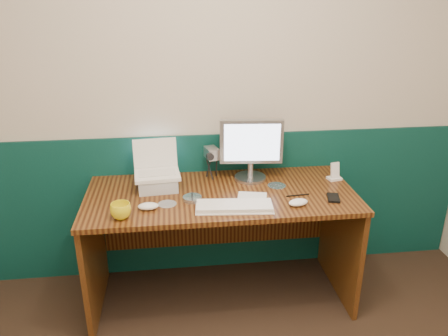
{
  "coord_description": "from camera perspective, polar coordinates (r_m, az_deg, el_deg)",
  "views": [
    {
      "loc": [
        -0.27,
        -0.96,
        1.86
      ],
      "look_at": [
        -0.0,
        1.23,
        0.97
      ],
      "focal_mm": 35.0,
      "sensor_mm": 36.0,
      "label": 1
    }
  ],
  "objects": [
    {
      "name": "desk",
      "position": [
        2.78,
        -0.38,
        -10.26
      ],
      "size": [
        1.6,
        0.7,
        0.75
      ],
      "primitive_type": "cube",
      "color": "black",
      "rests_on": "ground"
    },
    {
      "name": "pda",
      "position": [
        2.6,
        14.1,
        -3.8
      ],
      "size": [
        0.09,
        0.13,
        0.01
      ],
      "primitive_type": "cube",
      "rotation": [
        0.0,
        0.0,
        -0.25
      ],
      "color": "black",
      "rests_on": "desk"
    },
    {
      "name": "mouse_right",
      "position": [
        2.48,
        9.67,
        -4.45
      ],
      "size": [
        0.13,
        0.09,
        0.04
      ],
      "primitive_type": "ellipsoid",
      "rotation": [
        0.0,
        0.0,
        0.22
      ],
      "color": "white",
      "rests_on": "desk"
    },
    {
      "name": "keyboard",
      "position": [
        2.41,
        1.35,
        -5.1
      ],
      "size": [
        0.43,
        0.18,
        0.02
      ],
      "primitive_type": "cube",
      "rotation": [
        0.0,
        0.0,
        -0.09
      ],
      "color": "white",
      "rests_on": "desk"
    },
    {
      "name": "papers",
      "position": [
        2.56,
        3.71,
        -3.7
      ],
      "size": [
        0.19,
        0.15,
        0.0
      ],
      "primitive_type": "cube",
      "rotation": [
        0.0,
        0.0,
        -0.23
      ],
      "color": "white",
      "rests_on": "desk"
    },
    {
      "name": "mouse_left",
      "position": [
        2.44,
        -9.87,
        -4.94
      ],
      "size": [
        0.11,
        0.07,
        0.04
      ],
      "primitive_type": "ellipsoid",
      "rotation": [
        0.0,
        0.0,
        0.02
      ],
      "color": "white",
      "rests_on": "desk"
    },
    {
      "name": "music_player",
      "position": [
        2.85,
        14.3,
        -0.26
      ],
      "size": [
        0.06,
        0.04,
        0.1
      ],
      "primitive_type": "cube",
      "rotation": [
        -0.17,
        0.0,
        0.22
      ],
      "color": "white",
      "rests_on": "dock"
    },
    {
      "name": "laptop_riser",
      "position": [
        2.67,
        -8.66,
        -1.89
      ],
      "size": [
        0.25,
        0.21,
        0.08
      ],
      "primitive_type": "cube",
      "rotation": [
        0.0,
        0.0,
        0.08
      ],
      "color": "silver",
      "rests_on": "desk"
    },
    {
      "name": "cd_loose_b",
      "position": [
        2.72,
        6.9,
        -2.29
      ],
      "size": [
        0.11,
        0.11,
        0.0
      ],
      "primitive_type": "cylinder",
      "color": "silver",
      "rests_on": "desk"
    },
    {
      "name": "camcorder",
      "position": [
        2.78,
        -1.61,
        0.71
      ],
      "size": [
        0.12,
        0.15,
        0.2
      ],
      "primitive_type": null,
      "rotation": [
        0.0,
        0.0,
        0.25
      ],
      "color": "#A9A9AE",
      "rests_on": "desk"
    },
    {
      "name": "monitor",
      "position": [
        2.73,
        3.52,
        2.33
      ],
      "size": [
        0.4,
        0.15,
        0.39
      ],
      "primitive_type": null,
      "rotation": [
        0.0,
        0.0,
        -0.09
      ],
      "color": "#A7A7AC",
      "rests_on": "desk"
    },
    {
      "name": "cd_spindle",
      "position": [
        2.51,
        -4.17,
        -3.98
      ],
      "size": [
        0.11,
        0.11,
        0.02
      ],
      "primitive_type": "cylinder",
      "color": "#ADB3BD",
      "rests_on": "desk"
    },
    {
      "name": "mug",
      "position": [
        2.37,
        -13.33,
        -5.46
      ],
      "size": [
        0.14,
        0.14,
        0.09
      ],
      "primitive_type": "imported",
      "rotation": [
        0.0,
        0.0,
        0.35
      ],
      "color": "yellow",
      "rests_on": "desk"
    },
    {
      "name": "back_wall",
      "position": [
        2.79,
        -1.21,
        9.36
      ],
      "size": [
        3.5,
        0.04,
        2.5
      ],
      "primitive_type": "cube",
      "color": "beige",
      "rests_on": "ground"
    },
    {
      "name": "pen",
      "position": [
        2.6,
        9.61,
        -3.51
      ],
      "size": [
        0.14,
        0.02,
        0.01
      ],
      "primitive_type": "cylinder",
      "rotation": [
        0.0,
        1.57,
        0.09
      ],
      "color": "black",
      "rests_on": "desk"
    },
    {
      "name": "laptop",
      "position": [
        2.61,
        -8.84,
        1.13
      ],
      "size": [
        0.28,
        0.23,
        0.22
      ],
      "primitive_type": null,
      "rotation": [
        0.0,
        0.0,
        0.08
      ],
      "color": "white",
      "rests_on": "laptop_riser"
    },
    {
      "name": "dock",
      "position": [
        2.87,
        14.19,
        -1.31
      ],
      "size": [
        0.09,
        0.08,
        0.02
      ],
      "primitive_type": "cube",
      "rotation": [
        0.0,
        0.0,
        0.22
      ],
      "color": "white",
      "rests_on": "desk"
    },
    {
      "name": "wainscot",
      "position": [
        3.03,
        -1.07,
        -4.66
      ],
      "size": [
        3.48,
        0.02,
        1.0
      ],
      "primitive_type": "cube",
      "color": "#073133",
      "rests_on": "ground"
    },
    {
      "name": "cd_loose_a",
      "position": [
        2.49,
        -7.43,
        -4.68
      ],
      "size": [
        0.11,
        0.11,
        0.0
      ],
      "primitive_type": "cylinder",
      "color": "silver",
      "rests_on": "desk"
    }
  ]
}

